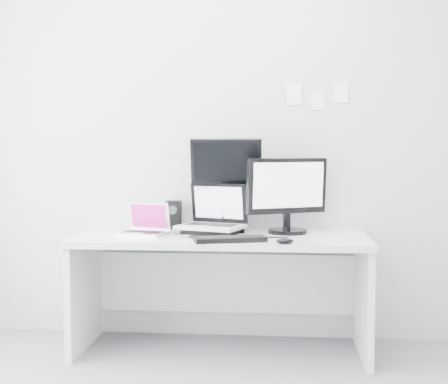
# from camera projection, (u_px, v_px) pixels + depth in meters

# --- Properties ---
(back_wall) EXTENTS (3.60, 0.00, 3.60)m
(back_wall) POSITION_uv_depth(u_px,v_px,m) (226.00, 136.00, 4.11)
(back_wall) COLOR #B6B9BB
(back_wall) RESTS_ON ground
(desk) EXTENTS (1.80, 0.70, 0.73)m
(desk) POSITION_uv_depth(u_px,v_px,m) (221.00, 294.00, 3.83)
(desk) COLOR silver
(desk) RESTS_ON ground
(macbook) EXTENTS (0.33, 0.28, 0.21)m
(macbook) POSITION_uv_depth(u_px,v_px,m) (143.00, 218.00, 3.82)
(macbook) COLOR silver
(macbook) RESTS_ON desk
(speaker) EXTENTS (0.11, 0.11, 0.19)m
(speaker) POSITION_uv_depth(u_px,v_px,m) (174.00, 215.00, 4.11)
(speaker) COLOR black
(speaker) RESTS_ON desk
(dell_laptop) EXTENTS (0.46, 0.41, 0.32)m
(dell_laptop) POSITION_uv_depth(u_px,v_px,m) (211.00, 208.00, 3.88)
(dell_laptop) COLOR silver
(dell_laptop) RESTS_ON desk
(rear_monitor) EXTENTS (0.45, 0.17, 0.62)m
(rear_monitor) POSITION_uv_depth(u_px,v_px,m) (226.00, 184.00, 3.97)
(rear_monitor) COLOR black
(rear_monitor) RESTS_ON desk
(samsung_monitor) EXTENTS (0.59, 0.46, 0.49)m
(samsung_monitor) POSITION_uv_depth(u_px,v_px,m) (288.00, 194.00, 3.89)
(samsung_monitor) COLOR black
(samsung_monitor) RESTS_ON desk
(keyboard) EXTENTS (0.43, 0.25, 0.03)m
(keyboard) POSITION_uv_depth(u_px,v_px,m) (230.00, 239.00, 3.56)
(keyboard) COLOR black
(keyboard) RESTS_ON desk
(mouse) EXTENTS (0.11, 0.08, 0.03)m
(mouse) POSITION_uv_depth(u_px,v_px,m) (285.00, 241.00, 3.46)
(mouse) COLOR black
(mouse) RESTS_ON desk
(wall_note_0) EXTENTS (0.10, 0.00, 0.14)m
(wall_note_0) POSITION_uv_depth(u_px,v_px,m) (294.00, 94.00, 4.05)
(wall_note_0) COLOR white
(wall_note_0) RESTS_ON back_wall
(wall_note_1) EXTENTS (0.09, 0.00, 0.13)m
(wall_note_1) POSITION_uv_depth(u_px,v_px,m) (317.00, 100.00, 4.04)
(wall_note_1) COLOR white
(wall_note_1) RESTS_ON back_wall
(wall_note_2) EXTENTS (0.10, 0.00, 0.14)m
(wall_note_2) POSITION_uv_depth(u_px,v_px,m) (340.00, 92.00, 4.02)
(wall_note_2) COLOR white
(wall_note_2) RESTS_ON back_wall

